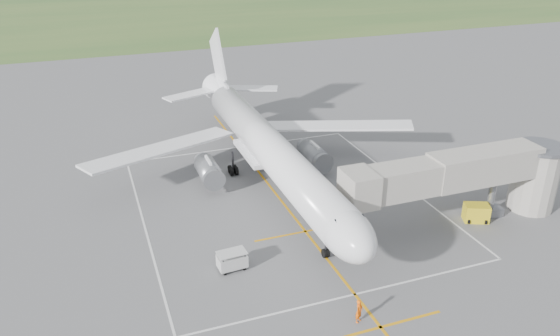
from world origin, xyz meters
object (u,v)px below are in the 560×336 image
object	(u,v)px
ramp_worker_wing	(214,181)
airliner	(268,147)
jet_bridge	(476,176)
baggage_cart	(232,261)
ramp_worker_nose	(359,311)
gpu_unit	(476,213)

from	to	relation	value
ramp_worker_wing	airliner	bearing A→B (deg)	-147.36
airliner	jet_bridge	world-z (taller)	airliner
baggage_cart	ramp_worker_nose	world-z (taller)	ramp_worker_nose
airliner	baggage_cart	distance (m)	16.69
gpu_unit	ramp_worker_nose	bearing A→B (deg)	-129.14
airliner	baggage_cart	xyz separation A→B (m)	(-8.04, -14.20, -3.55)
ramp_worker_nose	airliner	bearing A→B (deg)	52.51
baggage_cart	ramp_worker_wing	xyz separation A→B (m)	(2.31, 15.38, -0.06)
ramp_worker_nose	ramp_worker_wing	distance (m)	25.23
gpu_unit	ramp_worker_nose	xyz separation A→B (m)	(-17.42, -9.07, 0.09)
airliner	ramp_worker_wing	size ratio (longest dim) A/B	29.88
gpu_unit	ramp_worker_wing	distance (m)	27.00
ramp_worker_nose	ramp_worker_wing	bearing A→B (deg)	65.75
airliner	ramp_worker_nose	distance (m)	23.92
jet_bridge	baggage_cart	world-z (taller)	jet_bridge
airliner	ramp_worker_nose	world-z (taller)	airliner
gpu_unit	baggage_cart	distance (m)	24.25
airliner	baggage_cart	bearing A→B (deg)	-119.51
baggage_cart	ramp_worker_wing	distance (m)	15.55
jet_bridge	ramp_worker_wing	xyz separation A→B (m)	(-21.45, 15.43, -3.96)
gpu_unit	ramp_worker_nose	world-z (taller)	ramp_worker_nose
airliner	jet_bridge	distance (m)	21.22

